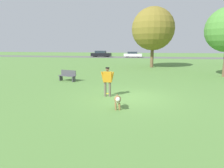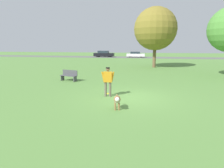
# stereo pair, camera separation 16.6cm
# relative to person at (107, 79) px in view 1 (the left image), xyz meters

# --- Properties ---
(ground_plane) EXTENTS (120.00, 120.00, 0.00)m
(ground_plane) POSITION_rel_person_xyz_m (1.20, -0.01, -0.94)
(ground_plane) COLOR #56843D
(far_road_strip) EXTENTS (120.00, 6.00, 0.01)m
(far_road_strip) POSITION_rel_person_xyz_m (1.20, 34.39, -0.93)
(far_road_strip) COLOR #5B5B59
(far_road_strip) RESTS_ON ground_plane
(person) EXTENTS (0.72, 0.24, 1.59)m
(person) POSITION_rel_person_xyz_m (0.00, 0.00, 0.00)
(person) COLOR #665B4C
(person) RESTS_ON ground_plane
(dog) EXTENTS (0.40, 0.94, 0.62)m
(dog) POSITION_rel_person_xyz_m (0.85, -2.07, -0.52)
(dog) COLOR olive
(dog) RESTS_ON ground_plane
(frisbee) EXTENTS (0.25, 0.25, 0.02)m
(frisbee) POSITION_rel_person_xyz_m (-0.17, 0.59, -0.93)
(frisbee) COLOR yellow
(frisbee) RESTS_ON ground_plane
(tree_mid_center) EXTENTS (5.13, 5.13, 7.21)m
(tree_mid_center) POSITION_rel_person_xyz_m (2.69, 14.94, 3.69)
(tree_mid_center) COLOR brown
(tree_mid_center) RESTS_ON ground_plane
(parked_car_black) EXTENTS (4.57, 1.77, 1.42)m
(parked_car_black) POSITION_rel_person_xyz_m (-8.24, 34.47, -0.25)
(parked_car_black) COLOR black
(parked_car_black) RESTS_ON ground_plane
(parked_car_white) EXTENTS (3.97, 1.68, 1.24)m
(parked_car_white) POSITION_rel_person_xyz_m (-1.00, 34.56, -0.32)
(parked_car_white) COLOR white
(parked_car_white) RESTS_ON ground_plane
(park_bench) EXTENTS (1.46, 0.79, 0.84)m
(park_bench) POSITION_rel_person_xyz_m (-3.94, 4.09, -0.49)
(park_bench) COLOR #47474C
(park_bench) RESTS_ON ground_plane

